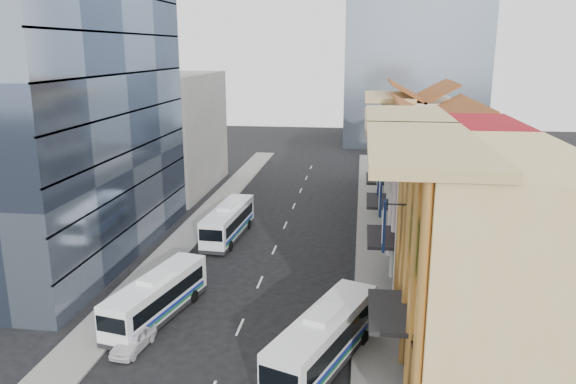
# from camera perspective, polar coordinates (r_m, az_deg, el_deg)

# --- Properties ---
(sidewalk_right) EXTENTS (3.00, 90.00, 0.15)m
(sidewalk_right) POSITION_cam_1_polar(r_m,az_deg,el_deg) (48.18, 8.70, -6.19)
(sidewalk_right) COLOR slate
(sidewalk_right) RESTS_ON ground
(sidewalk_left) EXTENTS (3.00, 90.00, 0.15)m
(sidewalk_left) POSITION_cam_1_polar(r_m,az_deg,el_deg) (50.63, -10.99, -5.26)
(sidewalk_left) COLOR slate
(sidewalk_left) RESTS_ON ground
(shophouse_tan) EXTENTS (8.00, 14.00, 12.00)m
(shophouse_tan) POSITION_cam_1_polar(r_m,az_deg,el_deg) (30.93, 19.96, -7.10)
(shophouse_tan) COLOR #DCC47F
(shophouse_tan) RESTS_ON ground
(shophouse_red) EXTENTS (8.00, 10.00, 12.00)m
(shophouse_red) POSITION_cam_1_polar(r_m,az_deg,el_deg) (42.14, 16.61, -1.18)
(shophouse_red) COLOR maroon
(shophouse_red) RESTS_ON ground
(shophouse_cream_near) EXTENTS (8.00, 9.00, 10.00)m
(shophouse_cream_near) POSITION_cam_1_polar(r_m,az_deg,el_deg) (51.49, 14.95, 0.56)
(shophouse_cream_near) COLOR beige
(shophouse_cream_near) RESTS_ON ground
(shophouse_cream_mid) EXTENTS (8.00, 9.00, 10.00)m
(shophouse_cream_mid) POSITION_cam_1_polar(r_m,az_deg,el_deg) (60.22, 13.91, 2.59)
(shophouse_cream_mid) COLOR beige
(shophouse_cream_mid) RESTS_ON ground
(shophouse_cream_far) EXTENTS (8.00, 12.00, 11.00)m
(shophouse_cream_far) POSITION_cam_1_polar(r_m,az_deg,el_deg) (70.40, 13.04, 4.72)
(shophouse_cream_far) COLOR beige
(shophouse_cream_far) RESTS_ON ground
(office_tower) EXTENTS (12.00, 26.00, 30.00)m
(office_tower) POSITION_cam_1_polar(r_m,az_deg,el_deg) (48.59, -22.74, 11.09)
(office_tower) COLOR #3A475D
(office_tower) RESTS_ON ground
(office_block_far) EXTENTS (10.00, 18.00, 14.00)m
(office_block_far) POSITION_cam_1_polar(r_m,az_deg,el_deg) (69.82, -12.00, 5.95)
(office_block_far) COLOR gray
(office_block_far) RESTS_ON ground
(bus_left_near) EXTENTS (4.14, 9.72, 3.04)m
(bus_left_near) POSITION_cam_1_polar(r_m,az_deg,el_deg) (37.41, -13.18, -10.25)
(bus_left_near) COLOR white
(bus_left_near) RESTS_ON ground
(bus_left_far) EXTENTS (2.92, 10.09, 3.20)m
(bus_left_far) POSITION_cam_1_polar(r_m,az_deg,el_deg) (51.44, -6.10, -2.97)
(bus_left_far) COLOR white
(bus_left_far) RESTS_ON ground
(bus_right) EXTENTS (5.89, 10.40, 3.28)m
(bus_right) POSITION_cam_1_polar(r_m,az_deg,el_deg) (31.50, 3.71, -14.56)
(bus_right) COLOR white
(bus_right) RESTS_ON ground
(sedan_left) EXTENTS (1.88, 3.71, 1.21)m
(sedan_left) POSITION_cam_1_polar(r_m,az_deg,el_deg) (34.54, -15.43, -14.28)
(sedan_left) COLOR white
(sedan_left) RESTS_ON ground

